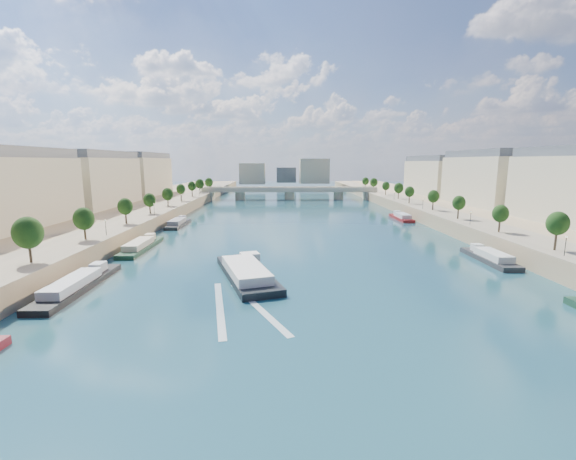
{
  "coord_description": "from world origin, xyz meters",
  "views": [
    {
      "loc": [
        -6.54,
        -31.22,
        24.35
      ],
      "look_at": [
        -4.09,
        77.38,
        5.0
      ],
      "focal_mm": 24.0,
      "sensor_mm": 36.0,
      "label": 1
    }
  ],
  "objects": [
    {
      "name": "ground",
      "position": [
        0.0,
        100.0,
        0.0
      ],
      "size": [
        700.0,
        700.0,
        0.0
      ],
      "primitive_type": "plane",
      "color": "#0D2D39",
      "rests_on": "ground"
    },
    {
      "name": "quay_left",
      "position": [
        -72.0,
        100.0,
        2.5
      ],
      "size": [
        44.0,
        520.0,
        5.0
      ],
      "primitive_type": "cube",
      "color": "#9E8460",
      "rests_on": "ground"
    },
    {
      "name": "quay_right",
      "position": [
        72.0,
        100.0,
        2.5
      ],
      "size": [
        44.0,
        520.0,
        5.0
      ],
      "primitive_type": "cube",
      "color": "#9E8460",
      "rests_on": "ground"
    },
    {
      "name": "pave_left",
      "position": [
        -57.0,
        100.0,
        5.05
      ],
      "size": [
        14.0,
        520.0,
        0.1
      ],
      "primitive_type": "cube",
      "color": "gray",
      "rests_on": "quay_left"
    },
    {
      "name": "pave_right",
      "position": [
        57.0,
        100.0,
        5.05
      ],
      "size": [
        14.0,
        520.0,
        0.1
      ],
      "primitive_type": "cube",
      "color": "gray",
      "rests_on": "quay_right"
    },
    {
      "name": "trees_left",
      "position": [
        -55.0,
        102.0,
        10.48
      ],
      "size": [
        4.8,
        268.8,
        8.26
      ],
      "color": "#382B1E",
      "rests_on": "ground"
    },
    {
      "name": "trees_right",
      "position": [
        55.0,
        110.0,
        10.48
      ],
      "size": [
        4.8,
        268.8,
        8.26
      ],
      "color": "#382B1E",
      "rests_on": "ground"
    },
    {
      "name": "lamps_left",
      "position": [
        -52.5,
        90.0,
        7.78
      ],
      "size": [
        0.36,
        200.36,
        4.28
      ],
      "color": "black",
      "rests_on": "ground"
    },
    {
      "name": "lamps_right",
      "position": [
        52.5,
        105.0,
        7.78
      ],
      "size": [
        0.36,
        200.36,
        4.28
      ],
      "color": "black",
      "rests_on": "ground"
    },
    {
      "name": "buildings_left",
      "position": [
        -85.0,
        112.0,
        16.45
      ],
      "size": [
        16.0,
        226.0,
        23.2
      ],
      "color": "#B9AE8E",
      "rests_on": "ground"
    },
    {
      "name": "buildings_right",
      "position": [
        85.0,
        112.0,
        16.45
      ],
      "size": [
        16.0,
        226.0,
        23.2
      ],
      "color": "#B9AE8E",
      "rests_on": "ground"
    },
    {
      "name": "skyline",
      "position": [
        3.19,
        319.52,
        14.66
      ],
      "size": [
        79.0,
        42.0,
        22.0
      ],
      "color": "#B9AE8E",
      "rests_on": "ground"
    },
    {
      "name": "bridge",
      "position": [
        0.0,
        218.72,
        5.08
      ],
      "size": [
        112.0,
        12.0,
        8.15
      ],
      "color": "#C1B79E",
      "rests_on": "ground"
    },
    {
      "name": "tour_barge",
      "position": [
        -13.55,
        47.57,
        1.11
      ],
      "size": [
        16.6,
        30.09,
        3.93
      ],
      "rotation": [
        0.0,
        0.0,
        0.31
      ],
      "color": "black",
      "rests_on": "ground"
    },
    {
      "name": "wake",
      "position": [
        -13.55,
        31.0,
        0.02
      ],
      "size": [
        15.31,
        25.78,
        0.04
      ],
      "color": "silver",
      "rests_on": "ground"
    },
    {
      "name": "moored_barges_left",
      "position": [
        -45.5,
        43.16,
        0.84
      ],
      "size": [
        5.0,
        159.87,
        3.6
      ],
      "color": "#182235",
      "rests_on": "ground"
    },
    {
      "name": "moored_barges_right",
      "position": [
        45.5,
        45.35,
        0.84
      ],
      "size": [
        5.0,
        167.83,
        3.6
      ],
      "color": "black",
      "rests_on": "ground"
    }
  ]
}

